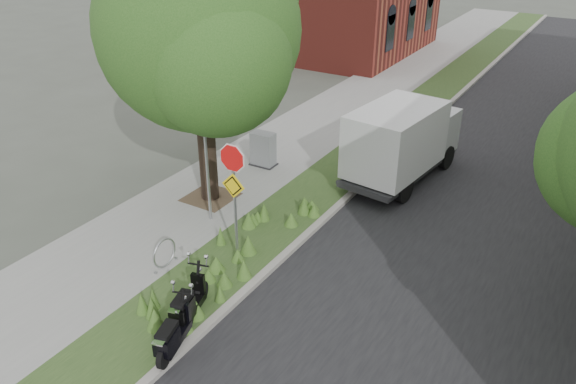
% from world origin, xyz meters
% --- Properties ---
extents(ground, '(120.00, 120.00, 0.00)m').
position_xyz_m(ground, '(0.00, 0.00, 0.00)').
color(ground, '#4C5147').
rests_on(ground, ground).
extents(sidewalk_near, '(3.50, 60.00, 0.12)m').
position_xyz_m(sidewalk_near, '(-4.25, 10.00, 0.06)').
color(sidewalk_near, gray).
rests_on(sidewalk_near, ground).
extents(verge, '(2.00, 60.00, 0.12)m').
position_xyz_m(verge, '(-1.50, 10.00, 0.06)').
color(verge, '#2B471E').
rests_on(verge, ground).
extents(kerb_near, '(0.20, 60.00, 0.13)m').
position_xyz_m(kerb_near, '(-0.50, 10.00, 0.07)').
color(kerb_near, '#9E9991').
rests_on(kerb_near, ground).
extents(road, '(7.00, 60.00, 0.01)m').
position_xyz_m(road, '(3.00, 10.00, 0.01)').
color(road, black).
rests_on(road, ground).
extents(street_tree_main, '(6.21, 5.54, 7.66)m').
position_xyz_m(street_tree_main, '(-4.08, 2.86, 4.80)').
color(street_tree_main, black).
rests_on(street_tree_main, ground).
extents(bare_post, '(0.08, 0.08, 4.00)m').
position_xyz_m(bare_post, '(-3.20, 1.80, 2.12)').
color(bare_post, '#A5A8AD').
rests_on(bare_post, ground).
extents(bike_hoop, '(0.06, 0.78, 0.77)m').
position_xyz_m(bike_hoop, '(-2.70, -0.60, 0.50)').
color(bike_hoop, '#A5A8AD').
rests_on(bike_hoop, ground).
extents(sign_assembly, '(0.94, 0.08, 3.22)m').
position_xyz_m(sign_assembly, '(-1.40, 0.58, 2.33)').
color(sign_assembly, '#A5A8AD').
rests_on(sign_assembly, ground).
extents(scooter_near, '(0.63, 1.61, 0.78)m').
position_xyz_m(scooter_near, '(-0.88, -1.90, 0.50)').
color(scooter_near, black).
rests_on(scooter_near, ground).
extents(scooter_far, '(0.62, 1.53, 0.75)m').
position_xyz_m(scooter_far, '(-0.55, -2.75, 0.48)').
color(scooter_far, black).
rests_on(scooter_far, ground).
extents(box_truck, '(2.40, 4.96, 2.16)m').
position_xyz_m(box_truck, '(0.30, 7.16, 1.41)').
color(box_truck, '#262628').
rests_on(box_truck, ground).
extents(utility_cabinet, '(0.87, 0.59, 1.14)m').
position_xyz_m(utility_cabinet, '(-3.93, 5.58, 0.67)').
color(utility_cabinet, '#262628').
rests_on(utility_cabinet, ground).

